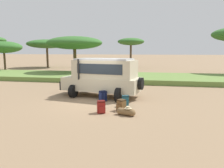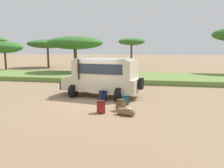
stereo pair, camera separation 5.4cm
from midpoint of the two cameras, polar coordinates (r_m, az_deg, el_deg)
ground_plane at (r=12.42m, az=-4.88°, el=-4.92°), size 320.00×320.00×0.00m
grass_bank at (r=22.47m, az=2.62°, el=1.78°), size 120.00×7.00×0.44m
safari_vehicle at (r=13.90m, az=-2.24°, el=1.98°), size 5.47×3.30×2.44m
backpack_beside_front_wheel at (r=11.54m, az=3.59°, el=-4.51°), size 0.40×0.42×0.59m
backpack_cluster_center at (r=10.35m, az=-2.75°, el=-6.02°), size 0.45×0.47×0.59m
backpack_near_rear_wheel at (r=12.77m, az=-2.30°, el=-3.17°), size 0.50×0.51×0.60m
backpack_outermost at (r=10.76m, az=2.53°, el=-5.56°), size 0.49×0.50×0.55m
duffel_bag_low_black_case at (r=10.02m, az=3.78°, el=-7.22°), size 0.90×0.50×0.43m
acacia_tree_left_mid at (r=33.23m, az=-26.24°, el=8.61°), size 4.82×4.66×4.19m
acacia_tree_centre_back at (r=40.17m, az=-16.45°, el=9.99°), size 6.89×6.69×4.85m
acacia_tree_right_mid at (r=26.43m, az=-9.58°, el=10.51°), size 6.58×5.82×4.59m
acacia_tree_far_right at (r=38.78m, az=5.17°, el=10.91°), size 4.61×4.99×5.12m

